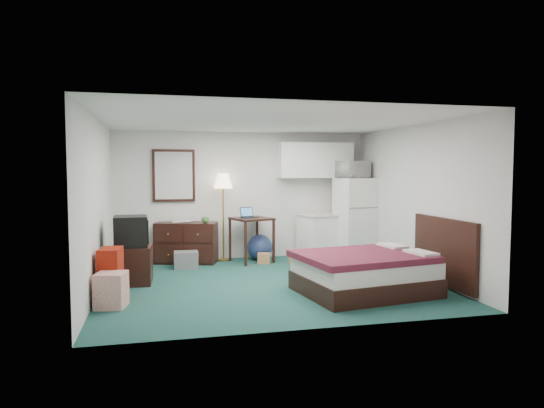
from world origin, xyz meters
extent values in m
cube|color=#1D423D|center=(0.00, 0.00, 0.00)|extent=(5.00, 4.50, 0.01)
cube|color=silver|center=(0.00, 0.00, 2.50)|extent=(5.00, 4.50, 0.01)
cube|color=silver|center=(0.00, 2.25, 1.25)|extent=(5.00, 0.01, 2.50)
cube|color=silver|center=(0.00, -2.25, 1.25)|extent=(5.00, 0.01, 2.50)
cube|color=silver|center=(-2.50, 0.00, 1.25)|extent=(0.01, 4.50, 2.50)
cube|color=silver|center=(2.50, 0.00, 1.25)|extent=(0.01, 4.50, 2.50)
sphere|color=navy|center=(0.28, 1.96, 0.25)|extent=(0.60, 0.60, 0.50)
imported|color=white|center=(2.07, 1.62, 1.80)|extent=(0.68, 0.54, 0.40)
imported|color=#A06640|center=(-1.37, 2.04, 0.89)|extent=(0.18, 0.07, 0.24)
imported|color=#A06640|center=(-1.20, 2.05, 0.89)|extent=(0.17, 0.11, 0.24)
imported|color=#4A7C39|center=(-0.80, 1.77, 0.84)|extent=(0.17, 0.16, 0.14)
camera|label=1|loc=(-1.65, -7.25, 1.75)|focal=32.00mm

